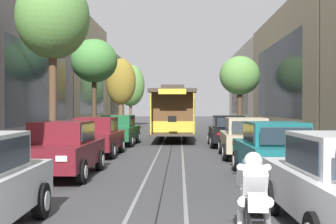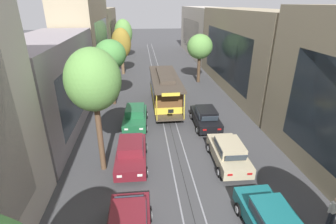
# 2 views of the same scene
# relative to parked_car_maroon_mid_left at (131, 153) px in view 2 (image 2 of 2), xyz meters

# --- Properties ---
(ground_plane) EXTENTS (160.00, 160.00, 0.00)m
(ground_plane) POSITION_rel_parked_car_maroon_mid_left_xyz_m (3.04, 10.10, -0.80)
(ground_plane) COLOR #424244
(trolley_track_rails) EXTENTS (1.14, 71.09, 0.01)m
(trolley_track_rails) POSITION_rel_parked_car_maroon_mid_left_xyz_m (3.04, 14.41, -0.79)
(trolley_track_rails) COLOR gray
(trolley_track_rails) RESTS_ON ground
(building_facade_left) EXTENTS (5.52, 62.79, 10.52)m
(building_facade_left) POSITION_rel_parked_car_maroon_mid_left_xyz_m (-6.54, 15.11, 3.75)
(building_facade_left) COLOR beige
(building_facade_left) RESTS_ON ground
(building_facade_right) EXTENTS (5.56, 62.79, 9.33)m
(building_facade_right) POSITION_rel_parked_car_maroon_mid_left_xyz_m (12.94, 14.71, 3.67)
(building_facade_right) COLOR tan
(building_facade_right) RESTS_ON ground
(parked_car_maroon_mid_left) EXTENTS (2.04, 4.38, 1.58)m
(parked_car_maroon_mid_left) POSITION_rel_parked_car_maroon_mid_left_xyz_m (0.00, 0.00, 0.00)
(parked_car_maroon_mid_left) COLOR maroon
(parked_car_maroon_mid_left) RESTS_ON ground
(parked_car_green_fourth_left) EXTENTS (2.13, 4.42, 1.58)m
(parked_car_green_fourth_left) POSITION_rel_parked_car_maroon_mid_left_xyz_m (0.19, 5.55, 0.00)
(parked_car_green_fourth_left) COLOR #1E6038
(parked_car_green_fourth_left) RESTS_ON ground
(parked_car_teal_second_right) EXTENTS (2.05, 4.38, 1.58)m
(parked_car_teal_second_right) POSITION_rel_parked_car_maroon_mid_left_xyz_m (6.12, -6.13, 0.00)
(parked_car_teal_second_right) COLOR #196B70
(parked_car_teal_second_right) RESTS_ON ground
(parked_car_beige_mid_right) EXTENTS (2.09, 4.40, 1.58)m
(parked_car_beige_mid_right) POSITION_rel_parked_car_maroon_mid_left_xyz_m (6.07, -0.60, 0.00)
(parked_car_beige_mid_right) COLOR #C1B28E
(parked_car_beige_mid_right) RESTS_ON ground
(parked_car_black_fourth_right) EXTENTS (2.05, 4.38, 1.58)m
(parked_car_black_fourth_right) POSITION_rel_parked_car_maroon_mid_left_xyz_m (5.94, 4.77, 0.00)
(parked_car_black_fourth_right) COLOR black
(parked_car_black_fourth_right) RESTS_ON ground
(street_tree_kerb_left_second) EXTENTS (2.98, 3.15, 7.39)m
(street_tree_kerb_left_second) POSITION_rel_parked_car_maroon_mid_left_xyz_m (-1.71, -0.30, 4.83)
(street_tree_kerb_left_second) COLOR brown
(street_tree_kerb_left_second) RESTS_ON ground
(street_tree_kerb_left_mid) EXTENTS (2.95, 3.12, 6.36)m
(street_tree_kerb_left_mid) POSITION_rel_parked_car_maroon_mid_left_xyz_m (-2.00, 10.63, 4.13)
(street_tree_kerb_left_mid) COLOR #4C3826
(street_tree_kerb_left_mid) RESTS_ON ground
(street_tree_kerb_left_fourth) EXTENTS (2.67, 2.19, 6.35)m
(street_tree_kerb_left_fourth) POSITION_rel_parked_car_maroon_mid_left_xyz_m (-1.76, 22.37, 3.44)
(street_tree_kerb_left_fourth) COLOR brown
(street_tree_kerb_left_fourth) RESTS_ON ground
(street_tree_kerb_left_far) EXTENTS (3.16, 3.11, 6.83)m
(street_tree_kerb_left_far) POSITION_rel_parked_car_maroon_mid_left_xyz_m (-2.06, 33.65, 3.67)
(street_tree_kerb_left_far) COLOR brown
(street_tree_kerb_left_far) RESTS_ON ground
(street_tree_kerb_right_second) EXTENTS (3.13, 2.82, 5.98)m
(street_tree_kerb_right_second) POSITION_rel_parked_car_maroon_mid_left_xyz_m (8.10, 17.32, 3.62)
(street_tree_kerb_right_second) COLOR #4C3826
(street_tree_kerb_right_second) RESTS_ON ground
(cable_car_trolley) EXTENTS (2.60, 9.14, 3.28)m
(cable_car_trolley) POSITION_rel_parked_car_maroon_mid_left_xyz_m (3.04, 9.74, 0.86)
(cable_car_trolley) COLOR brown
(cable_car_trolley) RESTS_ON ground
(pedestrian_on_right_pavement) EXTENTS (0.55, 0.28, 1.58)m
(pedestrian_on_right_pavement) POSITION_rel_parked_car_maroon_mid_left_xyz_m (9.18, -5.82, 0.09)
(pedestrian_on_right_pavement) COLOR #282D38
(pedestrian_on_right_pavement) RESTS_ON ground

